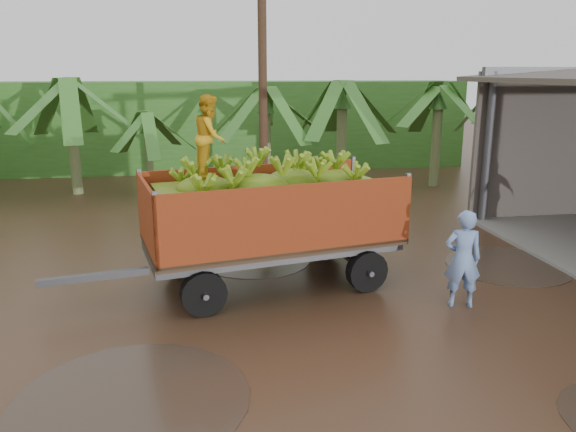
% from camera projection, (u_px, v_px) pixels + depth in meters
% --- Properties ---
extents(ground, '(100.00, 100.00, 0.00)m').
position_uv_depth(ground, '(349.00, 326.00, 9.07)').
color(ground, black).
rests_on(ground, ground).
extents(hedge_north, '(22.00, 3.00, 3.60)m').
position_uv_depth(hedge_north, '(203.00, 125.00, 23.59)').
color(hedge_north, '#2D661E').
rests_on(hedge_north, ground).
extents(banana_trailer, '(6.59, 3.13, 3.61)m').
position_uv_depth(banana_trailer, '(270.00, 213.00, 10.55)').
color(banana_trailer, '#C9461C').
rests_on(banana_trailer, ground).
extents(man_blue, '(0.71, 0.54, 1.73)m').
position_uv_depth(man_blue, '(463.00, 259.00, 9.66)').
color(man_blue, '#6F8FCA').
rests_on(man_blue, ground).
extents(utility_pole, '(1.20, 0.24, 7.71)m').
position_uv_depth(utility_pole, '(263.00, 75.00, 15.32)').
color(utility_pole, '#47301E').
rests_on(utility_pole, ground).
extents(banana_plants, '(24.88, 20.42, 4.29)m').
position_uv_depth(banana_plants, '(57.00, 159.00, 13.56)').
color(banana_plants, '#2D661E').
rests_on(banana_plants, ground).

